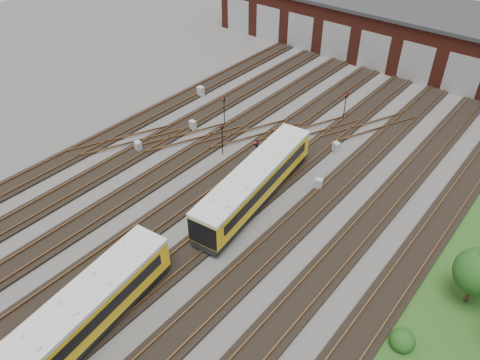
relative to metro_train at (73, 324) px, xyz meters
The scene contains 14 objects.
ground 9.66m from the metro_train, 102.16° to the left, with size 120.00×120.00×0.00m, color #454240.
track_network 10.24m from the metro_train, 102.39° to the left, with size 30.40×70.00×0.33m.
maintenance_shed 49.32m from the metro_train, 92.34° to the left, with size 51.00×12.50×6.35m.
metro_train is the anchor object (origin of this frame).
signal_mast_0 25.16m from the metro_train, 111.90° to the left, with size 0.23×0.22×2.79m.
signal_mast_1 20.20m from the metro_train, 107.53° to the left, with size 0.25×0.23×2.99m.
signal_mast_2 31.03m from the metro_train, 91.40° to the left, with size 0.25×0.24×2.91m.
signal_mast_3 18.69m from the metro_train, 95.83° to the left, with size 0.26×0.25×3.42m.
relay_cabinet_0 19.26m from the metro_train, 129.09° to the left, with size 0.57×0.47×0.94m, color #B2B4B7.
relay_cabinet_1 30.05m from the metro_train, 119.93° to the left, with size 0.64×0.53×1.06m, color #B2B4B7.
relay_cabinet_2 23.29m from the metro_train, 117.93° to the left, with size 0.57×0.48×0.95m, color #B2B4B7.
relay_cabinet_3 25.81m from the metro_train, 86.72° to the left, with size 0.59×0.49×0.98m, color #B2B4B7.
relay_cabinet_4 20.56m from the metro_train, 81.51° to the left, with size 0.58×0.48×0.96m, color #B2B4B7.
bush_0 17.96m from the metro_train, 38.67° to the left, with size 1.40×1.40×1.40m, color #154513.
Camera 1 is at (18.55, -15.35, 23.18)m, focal length 35.00 mm.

